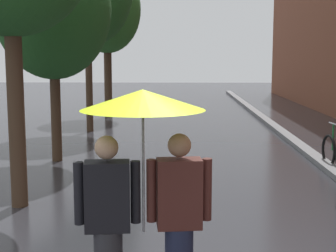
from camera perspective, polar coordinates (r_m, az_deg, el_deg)
The scene contains 4 objects.
kerb_strip at distance 15.14m, azimuth 13.29°, elevation -1.01°, with size 0.30×36.00×0.12m, color slate.
street_tree_1 at distance 11.55m, azimuth -13.03°, elevation 12.98°, with size 2.58×2.58×5.01m.
street_tree_3 at distance 19.75m, azimuth -6.99°, elevation 12.99°, with size 2.60×2.60×5.81m.
couple_under_umbrella at distance 4.45m, azimuth -2.83°, elevation -4.92°, with size 1.22×1.10×2.09m.
Camera 1 is at (0.09, -4.64, 2.38)m, focal length 53.41 mm.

